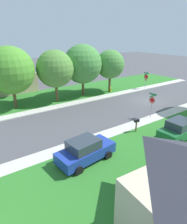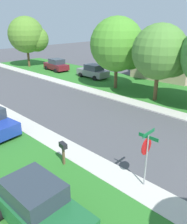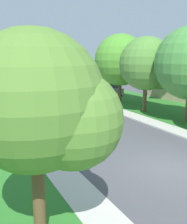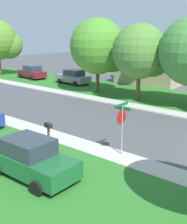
{
  "view_description": "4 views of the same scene",
  "coord_description": "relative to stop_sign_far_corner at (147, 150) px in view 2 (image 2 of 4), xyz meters",
  "views": [
    {
      "loc": [
        -17.09,
        21.06,
        8.53
      ],
      "look_at": [
        -2.26,
        10.66,
        1.4
      ],
      "focal_mm": 31.66,
      "sensor_mm": 36.0,
      "label": 1
    },
    {
      "loc": [
        -12.05,
        0.1,
        7.01
      ],
      "look_at": [
        -1.95,
        10.03,
        1.4
      ],
      "focal_mm": 37.5,
      "sensor_mm": 36.0,
      "label": 2
    },
    {
      "loc": [
        -8.41,
        -8.67,
        5.21
      ],
      "look_at": [
        -0.45,
        6.96,
        1.4
      ],
      "focal_mm": 42.44,
      "sensor_mm": 36.0,
      "label": 3
    },
    {
      "loc": [
        -16.14,
        -3.71,
        6.21
      ],
      "look_at": [
        -2.74,
        7.73,
        1.4
      ],
      "focal_mm": 48.35,
      "sensor_mm": 36.0,
      "label": 4
    }
  ],
  "objects": [
    {
      "name": "tree_sidewalk_near",
      "position": [
        11.98,
        28.73,
        2.81
      ],
      "size": [
        5.77,
        5.36,
        7.56
      ],
      "color": "brown",
      "rests_on": "ground"
    },
    {
      "name": "tree_corner_large",
      "position": [
        11.92,
        11.0,
        2.59
      ],
      "size": [
        5.92,
        5.51,
        7.41
      ],
      "color": "brown",
      "rests_on": "ground"
    },
    {
      "name": "car_green_near_corner",
      "position": [
        -4.46,
        1.58,
        -1.01
      ],
      "size": [
        2.13,
        4.35,
        1.76
      ],
      "color": "#1E6033",
      "rests_on": "ground"
    },
    {
      "name": "sidewalk_east",
      "position": [
        9.05,
        7.48,
        -1.84
      ],
      "size": [
        1.4,
        56.0,
        0.1
      ],
      "primitive_type": "cube",
      "color": "beige",
      "rests_on": "ground"
    },
    {
      "name": "house_right_setback",
      "position": [
        21.46,
        9.9,
        0.49
      ],
      "size": [
        9.45,
        8.32,
        4.6
      ],
      "color": "tan",
      "rests_on": "ground"
    },
    {
      "name": "tree_across_right",
      "position": [
        11.22,
        5.77,
        2.38
      ],
      "size": [
        5.13,
        4.77,
        6.82
      ],
      "color": "brown",
      "rests_on": "ground"
    },
    {
      "name": "stop_sign_far_corner",
      "position": [
        0.0,
        0.0,
        0.0
      ],
      "size": [
        0.92,
        0.92,
        2.77
      ],
      "color": "#9E9EA3",
      "rests_on": "ground"
    },
    {
      "name": "lawn_east",
      "position": [
        13.75,
        7.48,
        -1.85
      ],
      "size": [
        8.0,
        56.0,
        0.08
      ],
      "primitive_type": "cube",
      "color": "#2D7528",
      "rests_on": "ground"
    },
    {
      "name": "car_grey_far_down_street",
      "position": [
        13.36,
        16.39,
        -1.01
      ],
      "size": [
        2.15,
        4.36,
        1.76
      ],
      "color": "gray",
      "rests_on": "ground"
    },
    {
      "name": "sidewalk_west",
      "position": [
        -0.35,
        7.48,
        -1.84
      ],
      "size": [
        1.4,
        56.0,
        0.1
      ],
      "primitive_type": "cube",
      "color": "beige",
      "rests_on": "ground"
    },
    {
      "name": "mailbox",
      "position": [
        -1.48,
        3.82,
        -0.88
      ],
      "size": [
        0.32,
        0.51,
        1.31
      ],
      "color": "brown",
      "rests_on": "ground"
    },
    {
      "name": "car_maroon_across_road",
      "position": [
        12.82,
        23.35,
        -1.01
      ],
      "size": [
        2.38,
        4.47,
        1.76
      ],
      "color": "maroon",
      "rests_on": "ground"
    }
  ]
}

